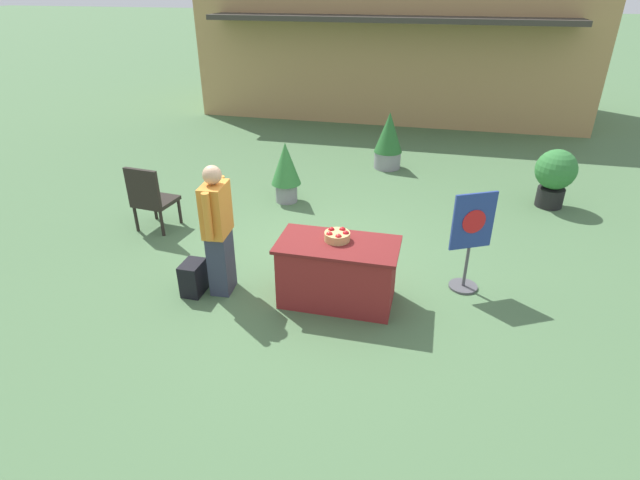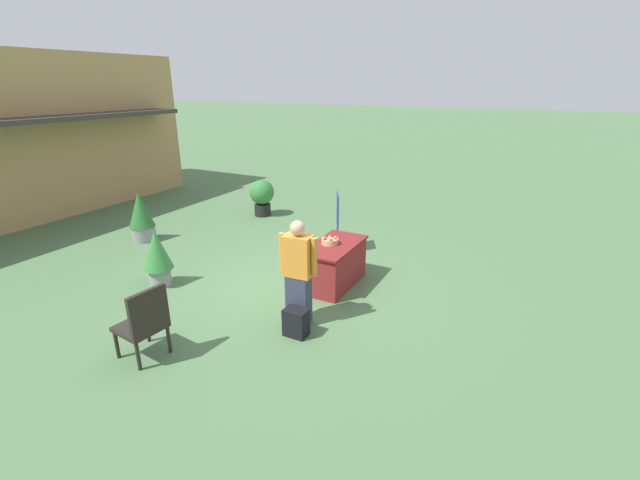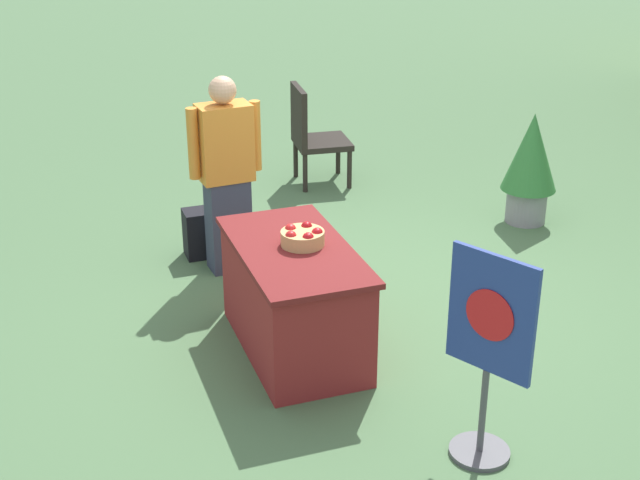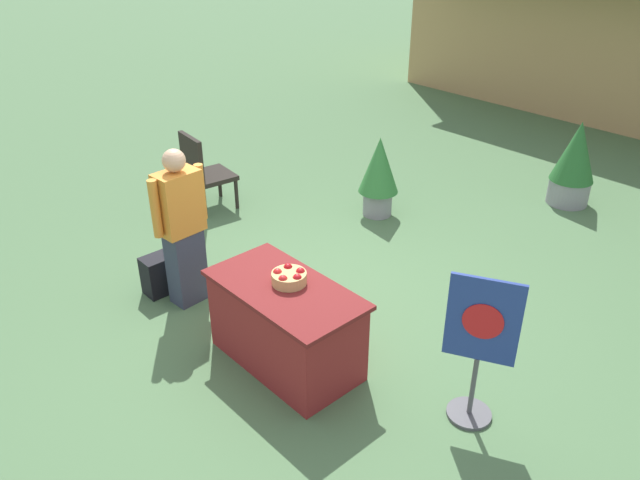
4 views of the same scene
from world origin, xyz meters
TOP-DOWN VIEW (x-y plane):
  - ground_plane at (0.00, 0.00)m, footprint 120.00×120.00m
  - display_table at (0.38, -0.71)m, footprint 1.42×0.75m
  - apple_basket at (0.36, -0.64)m, footprint 0.30×0.30m
  - person_visitor at (-1.05, -0.82)m, footprint 0.29×0.61m
  - backpack at (-1.38, -0.96)m, footprint 0.24×0.34m
  - poster_board at (1.89, -0.06)m, footprint 0.49×0.36m
  - patio_chair at (-2.77, 0.50)m, footprint 0.61×0.61m
  - potted_plant_far_left at (-1.11, 2.07)m, footprint 0.51×0.51m
  - potted_plant_near_left at (0.40, 4.24)m, footprint 0.57×0.57m

SIDE VIEW (x-z plane):
  - ground_plane at x=0.00m, z-range 0.00..0.00m
  - backpack at x=-1.38m, z-range 0.00..0.42m
  - display_table at x=0.38m, z-range 0.00..0.79m
  - patio_chair at x=-2.77m, z-range 0.04..1.08m
  - potted_plant_near_left at x=0.40m, z-range 0.01..1.16m
  - potted_plant_far_left at x=-1.11m, z-range 0.06..1.12m
  - poster_board at x=1.89m, z-range 0.05..1.34m
  - person_visitor at x=-1.05m, z-range 0.02..1.66m
  - apple_basket at x=0.36m, z-range 0.78..0.91m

